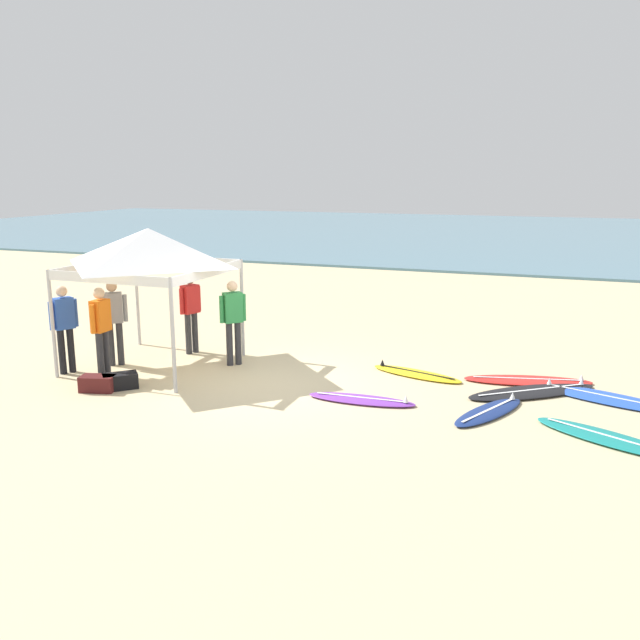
{
  "coord_description": "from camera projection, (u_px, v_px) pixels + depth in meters",
  "views": [
    {
      "loc": [
        4.82,
        -10.48,
        3.77
      ],
      "look_at": [
        0.44,
        1.2,
        1.0
      ],
      "focal_mm": 37.02,
      "sensor_mm": 36.0,
      "label": 1
    }
  ],
  "objects": [
    {
      "name": "person_blue",
      "position": [
        64.0,
        323.0,
        12.56
      ],
      "size": [
        0.36,
        0.5,
        1.71
      ],
      "color": "black",
      "rests_on": "ground"
    },
    {
      "name": "gear_bag_by_pole",
      "position": [
        98.0,
        383.0,
        11.67
      ],
      "size": [
        0.66,
        0.46,
        0.28
      ],
      "primitive_type": "cube",
      "rotation": [
        0.0,
        0.0,
        0.26
      ],
      "color": "#4C1919",
      "rests_on": "ground"
    },
    {
      "name": "sea",
      "position": [
        488.0,
        233.0,
        42.23
      ],
      "size": [
        80.0,
        36.0,
        0.1
      ],
      "primitive_type": "cube",
      "color": "#568499",
      "rests_on": "ground"
    },
    {
      "name": "surfboard_red",
      "position": [
        528.0,
        380.0,
        12.18
      ],
      "size": [
        2.4,
        1.16,
        0.19
      ],
      "color": "red",
      "rests_on": "ground"
    },
    {
      "name": "person_green",
      "position": [
        233.0,
        317.0,
        13.11
      ],
      "size": [
        0.41,
        0.43,
        1.71
      ],
      "color": "#2D2D33",
      "rests_on": "ground"
    },
    {
      "name": "surfboard_blue",
      "position": [
        608.0,
        398.0,
        11.21
      ],
      "size": [
        2.61,
        1.47,
        0.19
      ],
      "color": "blue",
      "rests_on": "ground"
    },
    {
      "name": "person_red",
      "position": [
        191.0,
        308.0,
        13.98
      ],
      "size": [
        0.32,
        0.53,
        1.71
      ],
      "color": "#2D2D33",
      "rests_on": "ground"
    },
    {
      "name": "surfboard_purple",
      "position": [
        362.0,
        399.0,
        11.15
      ],
      "size": [
        1.87,
        0.58,
        0.19
      ],
      "color": "purple",
      "rests_on": "ground"
    },
    {
      "name": "person_grey",
      "position": [
        114.0,
        317.0,
        13.08
      ],
      "size": [
        0.45,
        0.39,
        1.71
      ],
      "color": "#2D2D33",
      "rests_on": "ground"
    },
    {
      "name": "gear_bag_near_tent",
      "position": [
        120.0,
        381.0,
        11.8
      ],
      "size": [
        0.66,
        0.65,
        0.28
      ],
      "primitive_type": "cube",
      "rotation": [
        0.0,
        0.0,
        0.76
      ],
      "color": "black",
      "rests_on": "ground"
    },
    {
      "name": "surfboard_yellow",
      "position": [
        416.0,
        374.0,
        12.6
      ],
      "size": [
        1.92,
        0.99,
        0.19
      ],
      "color": "yellow",
      "rests_on": "ground"
    },
    {
      "name": "ground_plane",
      "position": [
        274.0,
        385.0,
        12.05
      ],
      "size": [
        80.0,
        80.0,
        0.0
      ],
      "primitive_type": "plane",
      "color": "beige"
    },
    {
      "name": "surfboard_navy",
      "position": [
        489.0,
        412.0,
        10.58
      ],
      "size": [
        1.2,
        1.85,
        0.19
      ],
      "color": "navy",
      "rests_on": "ground"
    },
    {
      "name": "surfboard_black",
      "position": [
        533.0,
        392.0,
        11.56
      ],
      "size": [
        2.39,
        2.06,
        0.19
      ],
      "color": "black",
      "rests_on": "ground"
    },
    {
      "name": "person_orange",
      "position": [
        101.0,
        326.0,
        12.35
      ],
      "size": [
        0.23,
        0.55,
        1.71
      ],
      "color": "#2D2D33",
      "rests_on": "ground"
    },
    {
      "name": "canopy_tent",
      "position": [
        149.0,
        247.0,
        12.74
      ],
      "size": [
        2.73,
        2.73,
        2.75
      ],
      "color": "#B7B7BC",
      "rests_on": "ground"
    },
    {
      "name": "surfboard_teal",
      "position": [
        608.0,
        438.0,
        9.52
      ],
      "size": [
        2.22,
        1.5,
        0.19
      ],
      "color": "#19847F",
      "rests_on": "ground"
    }
  ]
}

